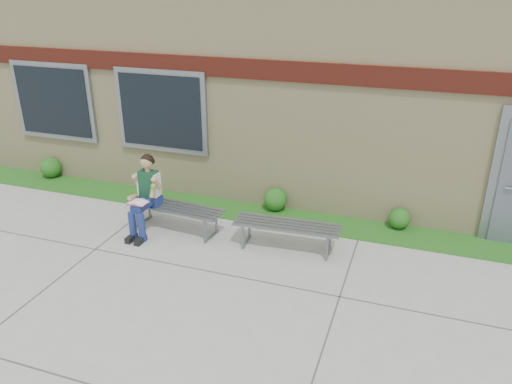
% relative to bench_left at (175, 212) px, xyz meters
% --- Properties ---
extents(ground, '(80.00, 80.00, 0.00)m').
position_rel_bench_left_xyz_m(ground, '(2.07, -1.55, -0.35)').
color(ground, '#9E9E99').
rests_on(ground, ground).
extents(grass_strip, '(16.00, 0.80, 0.02)m').
position_rel_bench_left_xyz_m(grass_strip, '(2.07, 1.05, -0.34)').
color(grass_strip, '#1D5516').
rests_on(grass_strip, ground).
extents(school_building, '(16.20, 6.22, 4.20)m').
position_rel_bench_left_xyz_m(school_building, '(2.07, 4.43, 1.76)').
color(school_building, beige).
rests_on(school_building, ground).
extents(bench_left, '(1.77, 0.63, 0.45)m').
position_rel_bench_left_xyz_m(bench_left, '(0.00, 0.00, 0.00)').
color(bench_left, slate).
rests_on(bench_left, ground).
extents(bench_right, '(1.74, 0.57, 0.44)m').
position_rel_bench_left_xyz_m(bench_right, '(2.00, 0.00, -0.00)').
color(bench_right, slate).
rests_on(bench_right, ground).
extents(girl, '(0.49, 0.83, 1.37)m').
position_rel_bench_left_xyz_m(girl, '(-0.43, -0.21, 0.36)').
color(girl, navy).
rests_on(girl, ground).
extents(shrub_west, '(0.44, 0.44, 0.44)m').
position_rel_bench_left_xyz_m(shrub_west, '(-3.72, 1.30, -0.11)').
color(shrub_west, '#1D5516').
rests_on(shrub_west, grass_strip).
extents(shrub_mid, '(0.43, 0.43, 0.43)m').
position_rel_bench_left_xyz_m(shrub_mid, '(1.41, 1.30, -0.11)').
color(shrub_mid, '#1D5516').
rests_on(shrub_mid, grass_strip).
extents(shrub_east, '(0.37, 0.37, 0.37)m').
position_rel_bench_left_xyz_m(shrub_east, '(3.68, 1.30, -0.14)').
color(shrub_east, '#1D5516').
rests_on(shrub_east, grass_strip).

